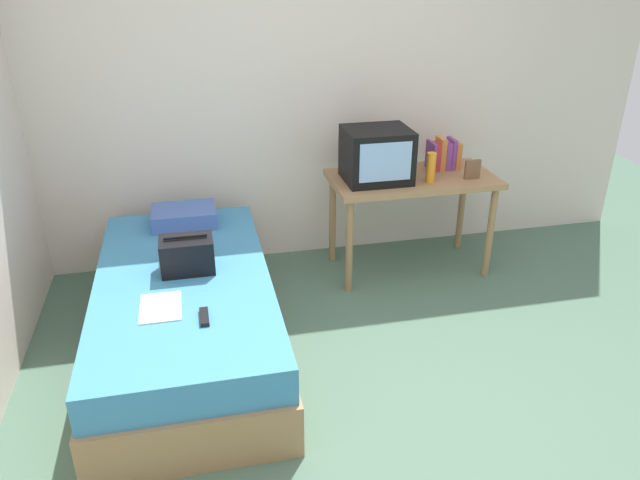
% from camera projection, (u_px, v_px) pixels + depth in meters
% --- Properties ---
extents(ground_plane, '(8.00, 8.00, 0.00)m').
position_uv_depth(ground_plane, '(392.00, 414.00, 3.10)').
color(ground_plane, '#4C6B56').
extents(wall_back, '(5.20, 0.10, 2.60)m').
position_uv_depth(wall_back, '(311.00, 84.00, 4.30)').
color(wall_back, beige).
rests_on(wall_back, ground).
extents(bed, '(1.00, 2.00, 0.49)m').
position_uv_depth(bed, '(187.00, 314.00, 3.51)').
color(bed, '#9E754C').
rests_on(bed, ground).
extents(desk, '(1.16, 0.60, 0.72)m').
position_uv_depth(desk, '(412.00, 188.00, 4.28)').
color(desk, '#9E754C').
rests_on(desk, ground).
extents(tv, '(0.44, 0.39, 0.36)m').
position_uv_depth(tv, '(377.00, 155.00, 4.09)').
color(tv, black).
rests_on(tv, desk).
extents(water_bottle, '(0.06, 0.06, 0.21)m').
position_uv_depth(water_bottle, '(431.00, 168.00, 4.09)').
color(water_bottle, orange).
rests_on(water_bottle, desk).
extents(book_row, '(0.22, 0.16, 0.23)m').
position_uv_depth(book_row, '(444.00, 155.00, 4.35)').
color(book_row, '#7A3D89').
rests_on(book_row, desk).
extents(picture_frame, '(0.11, 0.02, 0.13)m').
position_uv_depth(picture_frame, '(472.00, 169.00, 4.16)').
color(picture_frame, brown).
rests_on(picture_frame, desk).
extents(pillow, '(0.42, 0.30, 0.11)m').
position_uv_depth(pillow, '(184.00, 216.00, 4.04)').
color(pillow, '#4766AD').
rests_on(pillow, bed).
extents(handbag, '(0.30, 0.20, 0.22)m').
position_uv_depth(handbag, '(187.00, 255.00, 3.43)').
color(handbag, black).
rests_on(handbag, bed).
extents(magazine, '(0.21, 0.29, 0.01)m').
position_uv_depth(magazine, '(160.00, 307.00, 3.11)').
color(magazine, white).
rests_on(magazine, bed).
extents(remote_dark, '(0.04, 0.16, 0.02)m').
position_uv_depth(remote_dark, '(204.00, 317.00, 3.01)').
color(remote_dark, black).
rests_on(remote_dark, bed).
extents(remote_silver, '(0.04, 0.14, 0.02)m').
position_uv_depth(remote_silver, '(164.00, 264.00, 3.53)').
color(remote_silver, '#B7B7BC').
rests_on(remote_silver, bed).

